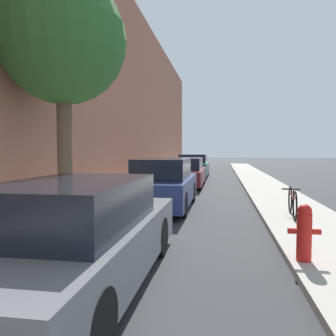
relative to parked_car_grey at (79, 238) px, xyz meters
name	(u,v)px	position (x,y,z in m)	size (l,w,h in m)	color
ground_plane	(200,191)	(0.89, 10.37, -0.66)	(120.00, 120.00, 0.00)	#333335
sidewalk_left	(135,188)	(-2.01, 10.37, -0.60)	(2.00, 52.00, 0.12)	#ADA89E
sidewalk_right	(270,191)	(3.79, 10.37, -0.60)	(2.00, 52.00, 0.12)	#ADA89E
building_facade_left	(105,77)	(-3.36, 10.37, 4.31)	(0.70, 52.00, 9.95)	#9E604C
parked_car_grey	(79,238)	(0.00, 0.00, 0.00)	(1.70, 4.64, 1.40)	black
parked_car_navy	(163,185)	(0.04, 5.96, 0.05)	(1.69, 4.30, 1.51)	black
parked_car_maroon	(184,173)	(-0.01, 11.99, 0.00)	(1.90, 4.67, 1.39)	black
parked_car_teal	(194,166)	(0.00, 17.43, 0.04)	(1.86, 4.59, 1.47)	black
street_tree_near	(63,42)	(-1.86, 3.40, 3.59)	(2.93, 2.93, 5.64)	brown
fire_hydrant	(304,232)	(3.00, 1.24, -0.11)	(0.47, 0.22, 0.85)	red
bicycle	(292,202)	(3.52, 4.64, -0.18)	(0.44, 1.72, 0.70)	black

